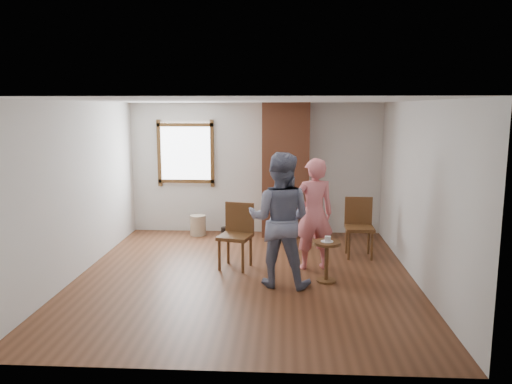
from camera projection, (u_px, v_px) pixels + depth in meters
The scene contains 12 objects.
ground at pixel (245, 276), 7.50m from camera, with size 5.50×5.50×0.00m, color brown.
room_shell at pixel (244, 152), 7.79m from camera, with size 5.04×5.52×2.62m.
brick_chimney at pixel (285, 170), 9.71m from camera, with size 0.90×0.50×2.60m, color #A3593A.
stoneware_crock at pixel (198, 225), 9.89m from camera, with size 0.31×0.31×0.40m, color tan.
dark_pot at pixel (225, 231), 9.87m from camera, with size 0.17×0.17×0.17m, color black.
dining_chair_left at pixel (237, 232), 7.86m from camera, with size 0.58×0.58×1.02m.
dining_chair_right at pixel (359, 224), 8.46m from camera, with size 0.47×0.47×1.00m.
side_table at pixel (327, 255), 7.19m from camera, with size 0.40×0.40×0.60m.
cake_plate at pixel (327, 241), 7.16m from camera, with size 0.18×0.18×0.01m, color white.
cake_slice at pixel (328, 239), 7.16m from camera, with size 0.08×0.07×0.06m, color silver.
man at pixel (280, 220), 6.99m from camera, with size 0.92×0.72×1.90m, color #141738.
person_pink at pixel (314, 214), 7.73m from camera, with size 0.64×0.42×1.75m, color #E37176.
Camera 1 is at (0.57, -7.16, 2.50)m, focal length 35.00 mm.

